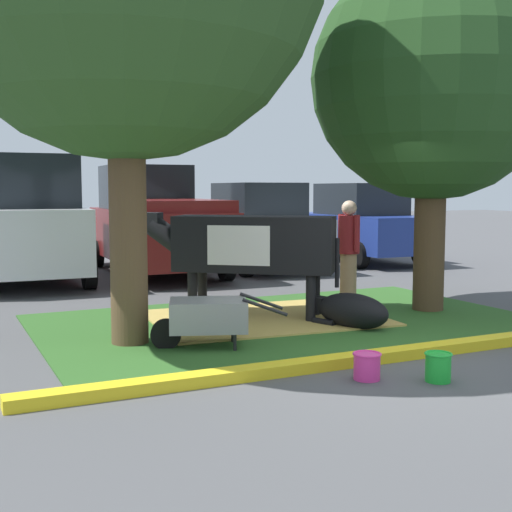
{
  "coord_description": "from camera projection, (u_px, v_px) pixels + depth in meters",
  "views": [
    {
      "loc": [
        -4.62,
        -6.11,
        1.88
      ],
      "look_at": [
        -0.34,
        2.83,
        0.9
      ],
      "focal_mm": 47.69,
      "sensor_mm": 36.0,
      "label": 1
    }
  ],
  "objects": [
    {
      "name": "ground_plane",
      "position": [
        391.0,
        356.0,
        7.65
      ],
      "size": [
        80.0,
        80.0,
        0.0
      ],
      "primitive_type": "plane",
      "color": "#4C4C4F"
    },
    {
      "name": "grass_island",
      "position": [
        290.0,
        322.0,
        9.57
      ],
      "size": [
        6.87,
        4.35,
        0.02
      ],
      "primitive_type": "cube",
      "color": "#2D5B23",
      "rests_on": "ground"
    },
    {
      "name": "curb_yellow",
      "position": [
        391.0,
        355.0,
        7.48
      ],
      "size": [
        8.07,
        0.24,
        0.12
      ],
      "primitive_type": "cube",
      "color": "yellow",
      "rests_on": "ground"
    },
    {
      "name": "hay_bedding",
      "position": [
        265.0,
        318.0,
        9.77
      ],
      "size": [
        3.37,
        2.64,
        0.04
      ],
      "primitive_type": "cube",
      "rotation": [
        0.0,
        0.0,
        -0.08
      ],
      "color": "tan",
      "rests_on": "ground"
    },
    {
      "name": "shade_tree_right",
      "position": [
        433.0,
        79.0,
        10.18
      ],
      "size": [
        3.68,
        3.68,
        5.38
      ],
      "color": "#4C3823",
      "rests_on": "ground"
    },
    {
      "name": "cow_holstein",
      "position": [
        247.0,
        244.0,
        9.84
      ],
      "size": [
        2.69,
        2.24,
        1.53
      ],
      "color": "black",
      "rests_on": "ground"
    },
    {
      "name": "calf_lying",
      "position": [
        351.0,
        311.0,
        9.18
      ],
      "size": [
        0.83,
        1.33,
        0.48
      ],
      "color": "black",
      "rests_on": "ground"
    },
    {
      "name": "person_handler",
      "position": [
        349.0,
        250.0,
        10.69
      ],
      "size": [
        0.34,
        0.53,
        1.7
      ],
      "color": "#9E7F5B",
      "rests_on": "ground"
    },
    {
      "name": "wheelbarrow",
      "position": [
        206.0,
        316.0,
        8.0
      ],
      "size": [
        1.6,
        0.98,
        0.63
      ],
      "color": "gray",
      "rests_on": "ground"
    },
    {
      "name": "bucket_pink",
      "position": [
        367.0,
        365.0,
        6.72
      ],
      "size": [
        0.29,
        0.29,
        0.27
      ],
      "color": "#EA3893",
      "rests_on": "ground"
    },
    {
      "name": "bucket_green",
      "position": [
        438.0,
        366.0,
        6.64
      ],
      "size": [
        0.27,
        0.27,
        0.29
      ],
      "color": "green",
      "rests_on": "ground"
    },
    {
      "name": "suv_dark_grey",
      "position": [
        27.0,
        219.0,
        13.66
      ],
      "size": [
        2.26,
        4.67,
        2.52
      ],
      "color": "silver",
      "rests_on": "ground"
    },
    {
      "name": "pickup_truck_maroon",
      "position": [
        155.0,
        223.0,
        15.17
      ],
      "size": [
        2.39,
        5.48,
        2.42
      ],
      "color": "maroon",
      "rests_on": "ground"
    },
    {
      "name": "sedan_silver",
      "position": [
        258.0,
        227.0,
        16.16
      ],
      "size": [
        2.16,
        4.47,
        2.02
      ],
      "color": "silver",
      "rests_on": "ground"
    },
    {
      "name": "sedan_blue",
      "position": [
        360.0,
        223.0,
        17.63
      ],
      "size": [
        2.16,
        4.47,
        2.02
      ],
      "color": "navy",
      "rests_on": "ground"
    }
  ]
}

